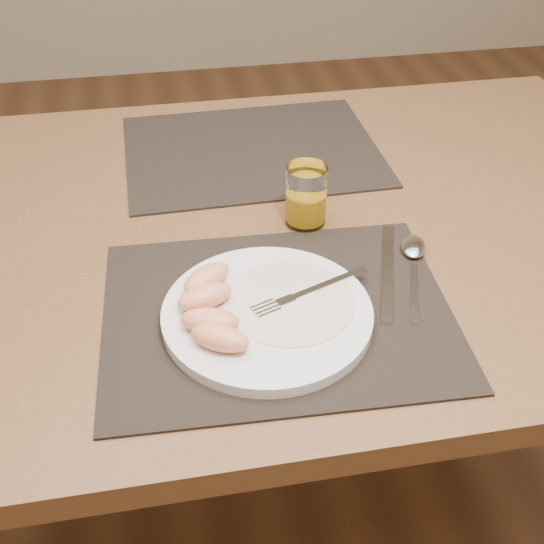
{
  "coord_description": "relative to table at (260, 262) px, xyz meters",
  "views": [
    {
      "loc": [
        -0.14,
        -0.87,
        1.35
      ],
      "look_at": [
        -0.01,
        -0.16,
        0.77
      ],
      "focal_mm": 45.0,
      "sensor_mm": 36.0,
      "label": 1
    }
  ],
  "objects": [
    {
      "name": "fork",
      "position": [
        0.02,
        -0.21,
        0.11
      ],
      "size": [
        0.17,
        0.08,
        0.0
      ],
      "color": "silver",
      "rests_on": "plate"
    },
    {
      "name": "placemat_near",
      "position": [
        -0.01,
        -0.22,
        0.09
      ],
      "size": [
        0.46,
        0.37,
        0.0
      ],
      "primitive_type": "cube",
      "rotation": [
        0.0,
        0.0,
        -0.04
      ],
      "color": "black",
      "rests_on": "table"
    },
    {
      "name": "ground",
      "position": [
        0.0,
        0.0,
        -0.67
      ],
      "size": [
        5.0,
        5.0,
        0.0
      ],
      "primitive_type": "plane",
      "color": "brown",
      "rests_on": "ground"
    },
    {
      "name": "knife",
      "position": [
        0.15,
        -0.18,
        0.09
      ],
      "size": [
        0.08,
        0.21,
        0.01
      ],
      "color": "silver",
      "rests_on": "placemat_near"
    },
    {
      "name": "juice_glass",
      "position": [
        0.07,
        -0.02,
        0.13
      ],
      "size": [
        0.06,
        0.06,
        0.09
      ],
      "color": "white",
      "rests_on": "placemat_near"
    },
    {
      "name": "table",
      "position": [
        0.0,
        0.0,
        0.0
      ],
      "size": [
        1.4,
        0.9,
        0.75
      ],
      "color": "brown",
      "rests_on": "ground"
    },
    {
      "name": "placemat_far",
      "position": [
        0.02,
        0.22,
        0.09
      ],
      "size": [
        0.46,
        0.36,
        0.0
      ],
      "primitive_type": "cube",
      "rotation": [
        0.0,
        0.0,
        0.02
      ],
      "color": "black",
      "rests_on": "table"
    },
    {
      "name": "grapefruit_wedges",
      "position": [
        -0.1,
        -0.23,
        0.12
      ],
      "size": [
        0.09,
        0.18,
        0.03
      ],
      "color": "#F79665",
      "rests_on": "plate"
    },
    {
      "name": "plate",
      "position": [
        -0.03,
        -0.23,
        0.1
      ],
      "size": [
        0.27,
        0.27,
        0.02
      ],
      "primitive_type": "cylinder",
      "color": "white",
      "rests_on": "placemat_near"
    },
    {
      "name": "plate_dressing",
      "position": [
        0.0,
        -0.22,
        0.1
      ],
      "size": [
        0.17,
        0.17,
        0.0
      ],
      "color": "white",
      "rests_on": "plate"
    },
    {
      "name": "spoon",
      "position": [
        0.2,
        -0.14,
        0.09
      ],
      "size": [
        0.08,
        0.19,
        0.01
      ],
      "color": "silver",
      "rests_on": "placemat_near"
    }
  ]
}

